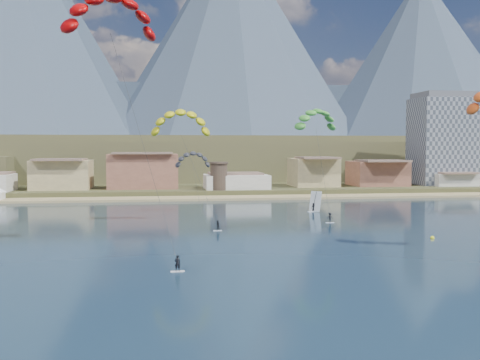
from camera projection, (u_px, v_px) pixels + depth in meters
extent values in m
plane|color=#0D1C31|center=(283.00, 296.00, 57.29)|extent=(2400.00, 2400.00, 0.00)
cube|color=tan|center=(205.00, 198.00, 162.04)|extent=(2200.00, 12.00, 0.90)
cube|color=#4E482A|center=(173.00, 160.00, 610.81)|extent=(2200.00, 900.00, 4.00)
cube|color=brown|center=(267.00, 158.00, 279.74)|extent=(320.00, 150.00, 15.00)
cube|color=brown|center=(111.00, 154.00, 308.05)|extent=(380.00, 170.00, 18.00)
cone|color=#2D3A4B|center=(5.00, 20.00, 822.25)|extent=(460.00, 460.00, 400.00)
cone|color=#2D3A4B|center=(231.00, 42.00, 890.55)|extent=(440.00, 440.00, 360.00)
cone|color=#2D3A4B|center=(420.00, 64.00, 894.89)|extent=(380.00, 380.00, 290.00)
cube|color=#2D3A4B|center=(169.00, 122.00, 943.45)|extent=(2000.00, 200.00, 110.00)
cube|color=gray|center=(443.00, 142.00, 194.62)|extent=(20.00, 16.00, 30.00)
cube|color=#59595E|center=(444.00, 95.00, 193.66)|extent=(18.00, 14.40, 2.00)
cylinder|color=#47382D|center=(219.00, 177.00, 170.30)|extent=(5.20, 5.20, 8.00)
cylinder|color=#47382D|center=(219.00, 163.00, 170.04)|extent=(5.82, 5.82, 0.60)
cube|color=silver|center=(178.00, 271.00, 68.16)|extent=(1.75, 0.70, 0.11)
imported|color=black|center=(177.00, 263.00, 68.10)|extent=(0.76, 0.55, 1.96)
cylinder|color=#262626|center=(142.00, 139.00, 73.41)|extent=(0.05, 0.05, 34.17)
cube|color=silver|center=(218.00, 231.00, 101.30)|extent=(1.63, 0.74, 0.10)
imported|color=black|center=(218.00, 225.00, 101.24)|extent=(0.98, 0.83, 1.80)
cylinder|color=#262626|center=(198.00, 177.00, 105.92)|extent=(0.05, 0.05, 21.07)
cube|color=silver|center=(330.00, 223.00, 111.77)|extent=(1.70, 0.53, 0.11)
imported|color=black|center=(330.00, 218.00, 111.71)|extent=(1.27, 0.74, 1.95)
cylinder|color=#262626|center=(322.00, 170.00, 118.83)|extent=(0.05, 0.05, 23.73)
cylinder|color=#262626|center=(194.00, 190.00, 125.71)|extent=(0.04, 0.04, 13.05)
cube|color=silver|center=(313.00, 211.00, 130.86)|extent=(2.78, 1.13, 0.13)
imported|color=black|center=(314.00, 207.00, 130.80)|extent=(1.02, 0.74, 1.94)
cube|color=white|center=(315.00, 201.00, 130.78)|extent=(1.42, 3.04, 4.64)
sphere|color=#FFFA1A|center=(432.00, 238.00, 92.67)|extent=(0.68, 0.68, 0.68)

